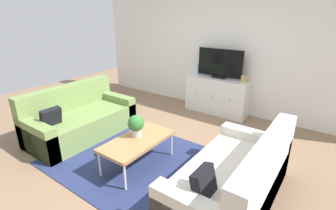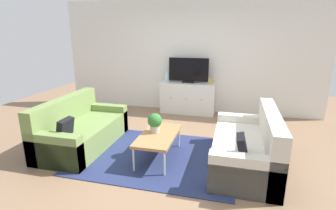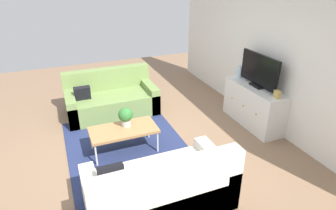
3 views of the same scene
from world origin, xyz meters
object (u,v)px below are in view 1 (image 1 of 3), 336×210
at_px(flat_screen_tv, 220,64).
at_px(glass_vase, 196,69).
at_px(coffee_table, 137,141).
at_px(potted_plant, 136,125).
at_px(mantel_clock, 244,79).
at_px(couch_right_side, 237,182).
at_px(couch_left_side, 79,120).
at_px(tv_console, 217,95).

bearing_deg(flat_screen_tv, glass_vase, -177.87).
distance_m(coffee_table, flat_screen_tv, 2.59).
relative_size(potted_plant, mantel_clock, 2.39).
bearing_deg(potted_plant, couch_right_side, 1.33).
distance_m(couch_left_side, potted_plant, 1.44).
height_order(coffee_table, tv_console, tv_console).
bearing_deg(couch_right_side, coffee_table, -175.77).
distance_m(coffee_table, tv_console, 2.48).
bearing_deg(couch_left_side, mantel_clock, 49.28).
distance_m(tv_console, glass_vase, 0.73).
xyz_separation_m(couch_left_side, tv_console, (1.51, 2.37, 0.10)).
relative_size(couch_right_side, potted_plant, 5.66).
height_order(couch_left_side, coffee_table, couch_left_side).
bearing_deg(potted_plant, glass_vase, 100.39).
distance_m(couch_right_side, glass_vase, 3.11).
xyz_separation_m(potted_plant, mantel_clock, (0.63, 2.41, 0.24)).
distance_m(potted_plant, mantel_clock, 2.50).
height_order(couch_left_side, potted_plant, couch_left_side).
xyz_separation_m(coffee_table, potted_plant, (-0.08, 0.07, 0.20)).
height_order(couch_left_side, couch_right_side, same).
bearing_deg(potted_plant, couch_left_side, 178.61).
distance_m(potted_plant, flat_screen_tv, 2.47).
distance_m(potted_plant, tv_console, 2.42).
xyz_separation_m(potted_plant, glass_vase, (-0.44, 2.41, 0.29)).
height_order(coffee_table, potted_plant, potted_plant).
distance_m(couch_right_side, coffee_table, 1.40).
height_order(tv_console, mantel_clock, mantel_clock).
xyz_separation_m(coffee_table, flat_screen_tv, (0.02, 2.50, 0.67)).
bearing_deg(glass_vase, mantel_clock, 0.00).
height_order(coffee_table, mantel_clock, mantel_clock).
height_order(potted_plant, glass_vase, glass_vase).
bearing_deg(potted_plant, tv_console, 87.71).
distance_m(couch_right_side, potted_plant, 1.50).
bearing_deg(mantel_clock, couch_right_side, -70.58).
relative_size(tv_console, mantel_clock, 10.13).
height_order(couch_left_side, tv_console, couch_left_side).
relative_size(flat_screen_tv, mantel_clock, 7.35).
bearing_deg(flat_screen_tv, potted_plant, -92.28).
distance_m(couch_right_side, flat_screen_tv, 2.87).
relative_size(coffee_table, glass_vase, 4.46).
bearing_deg(couch_right_side, glass_vase, 128.87).
distance_m(couch_right_side, mantel_clock, 2.58).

